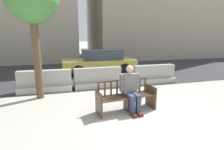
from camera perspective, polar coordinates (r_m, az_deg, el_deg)
ground_plane at (r=4.94m, az=12.46°, el=-12.93°), size 200.00×200.00×0.00m
street_asphalt at (r=12.97m, az=-5.90°, el=2.86°), size 120.00×12.00×0.01m
street_bench at (r=5.03m, az=4.59°, el=-7.33°), size 1.73×0.68×0.88m
seated_person at (r=4.94m, az=6.12°, el=-4.15°), size 0.59×0.75×1.31m
jersey_barrier_centre at (r=7.43m, az=-4.60°, el=-1.38°), size 2.02×0.75×0.84m
jersey_barrier_left at (r=7.30m, az=-20.93°, el=-2.40°), size 2.02×0.74×0.84m
jersey_barrier_right at (r=8.35m, az=13.43°, el=-0.19°), size 2.01×0.71×0.84m
car_taxi_near at (r=10.38m, az=-3.95°, el=4.53°), size 4.20×1.87×1.42m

